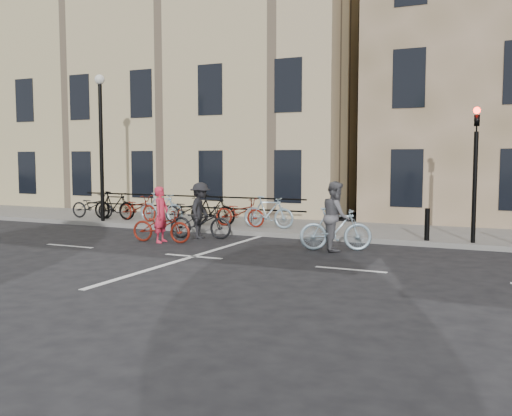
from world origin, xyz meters
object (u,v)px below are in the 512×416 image
at_px(traffic_light, 476,158).
at_px(cyclist_pink, 161,223).
at_px(cyclist_dark, 201,216).
at_px(lamp_post, 101,129).
at_px(cyclist_grey, 336,223).

distance_m(traffic_light, cyclist_pink, 8.91).
relative_size(cyclist_pink, cyclist_dark, 0.93).
xyz_separation_m(lamp_post, cyclist_dark, (5.03, -1.53, -2.81)).
distance_m(cyclist_pink, cyclist_grey, 5.08).
height_order(lamp_post, cyclist_dark, lamp_post).
bearing_deg(cyclist_pink, lamp_post, 51.37).
height_order(cyclist_pink, cyclist_grey, cyclist_grey).
height_order(traffic_light, lamp_post, lamp_post).
height_order(traffic_light, cyclist_pink, traffic_light).
height_order(cyclist_pink, cyclist_dark, cyclist_dark).
bearing_deg(cyclist_dark, traffic_light, -91.79).
bearing_deg(cyclist_pink, cyclist_grey, -89.25).
relative_size(traffic_light, lamp_post, 0.74).
bearing_deg(lamp_post, cyclist_grey, -12.10).
bearing_deg(traffic_light, lamp_post, 179.73).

